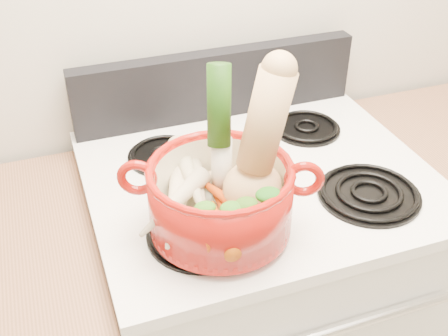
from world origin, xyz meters
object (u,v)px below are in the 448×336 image
object	(u,v)px
dutch_oven	(220,198)
squash	(261,145)
leek	(222,135)
stove_body	(253,316)

from	to	relation	value
dutch_oven	squash	size ratio (longest dim) A/B	0.93
squash	leek	size ratio (longest dim) A/B	1.02
dutch_oven	leek	xyz separation A→B (m)	(0.02, 0.06, 0.11)
dutch_oven	squash	world-z (taller)	squash
dutch_oven	leek	bearing A→B (deg)	88.74
squash	leek	bearing A→B (deg)	129.30
dutch_oven	squash	xyz separation A→B (m)	(0.08, -0.01, 0.11)
stove_body	squash	bearing A→B (deg)	-114.45
squash	dutch_oven	bearing A→B (deg)	173.04
stove_body	leek	distance (m)	0.70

